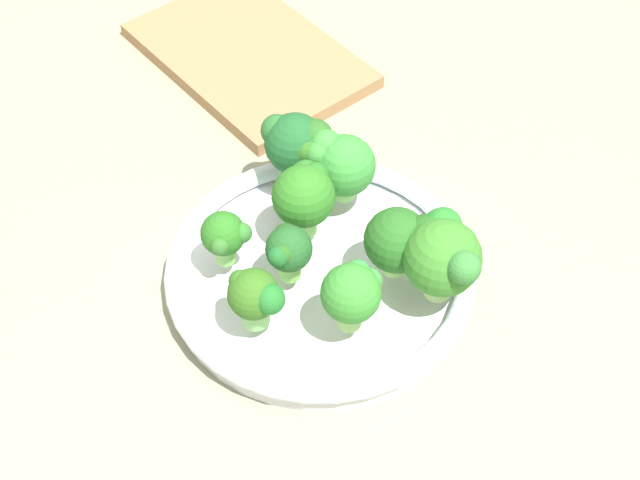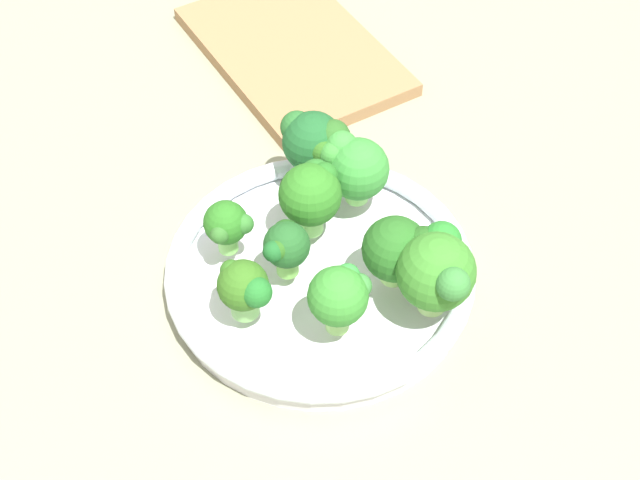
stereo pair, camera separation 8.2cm
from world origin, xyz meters
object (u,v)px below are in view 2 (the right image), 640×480
(broccoli_floret_3, at_px, (401,250))
(broccoli_floret_5, at_px, (438,270))
(broccoli_floret_7, at_px, (244,288))
(broccoli_floret_0, at_px, (314,141))
(cutting_board, at_px, (293,51))
(broccoli_floret_6, at_px, (228,225))
(bowl, at_px, (320,273))
(broccoli_floret_4, at_px, (340,296))
(broccoli_floret_8, at_px, (285,246))
(broccoli_floret_2, at_px, (354,166))
(broccoli_floret_1, at_px, (312,193))

(broccoli_floret_3, xyz_separation_m, broccoli_floret_5, (-0.04, -0.00, 0.01))
(broccoli_floret_3, distance_m, broccoli_floret_7, 0.14)
(broccoli_floret_0, relative_size, cutting_board, 0.27)
(broccoli_floret_0, xyz_separation_m, broccoli_floret_6, (-0.02, 0.12, -0.01))
(broccoli_floret_0, bearing_deg, broccoli_floret_3, 168.17)
(cutting_board, bearing_deg, broccoli_floret_7, 133.54)
(broccoli_floret_7, bearing_deg, bowl, -89.96)
(broccoli_floret_4, xyz_separation_m, cutting_board, (0.33, -0.24, -0.07))
(broccoli_floret_6, xyz_separation_m, broccoli_floret_7, (-0.06, 0.03, 0.00))
(broccoli_floret_5, bearing_deg, broccoli_floret_3, 2.48)
(broccoli_floret_0, relative_size, broccoli_floret_8, 1.30)
(bowl, height_order, broccoli_floret_5, broccoli_floret_5)
(broccoli_floret_3, relative_size, broccoli_floret_6, 1.23)
(bowl, xyz_separation_m, cutting_board, (0.27, -0.20, -0.01))
(broccoli_floret_3, xyz_separation_m, broccoli_floret_4, (-0.00, 0.07, 0.00))
(broccoli_floret_3, bearing_deg, broccoli_floret_2, -21.18)
(broccoli_floret_1, distance_m, cutting_board, 0.30)
(broccoli_floret_2, bearing_deg, broccoli_floret_5, 165.25)
(broccoli_floret_3, distance_m, broccoli_floret_4, 0.07)
(cutting_board, bearing_deg, bowl, 143.48)
(broccoli_floret_0, distance_m, broccoli_floret_3, 0.15)
(bowl, height_order, broccoli_floret_2, broccoli_floret_2)
(broccoli_floret_1, distance_m, broccoli_floret_8, 0.06)
(broccoli_floret_3, bearing_deg, broccoli_floret_7, 63.86)
(broccoli_floret_0, xyz_separation_m, broccoli_floret_4, (-0.15, 0.10, -0.00))
(broccoli_floret_4, bearing_deg, broccoli_floret_7, 38.58)
(bowl, height_order, broccoli_floret_1, broccoli_floret_1)
(broccoli_floret_1, xyz_separation_m, broccoli_floret_7, (-0.04, 0.11, -0.01))
(broccoli_floret_8, distance_m, cutting_board, 0.35)
(broccoli_floret_1, bearing_deg, broccoli_floret_4, 150.13)
(bowl, distance_m, broccoli_floret_2, 0.10)
(broccoli_floret_1, xyz_separation_m, broccoli_floret_5, (-0.14, -0.02, 0.00))
(broccoli_floret_6, bearing_deg, broccoli_floret_3, -144.34)
(bowl, distance_m, broccoli_floret_4, 0.09)
(broccoli_floret_3, distance_m, broccoli_floret_6, 0.15)
(cutting_board, bearing_deg, broccoli_floret_2, 152.02)
(bowl, xyz_separation_m, broccoli_floret_6, (0.06, 0.05, 0.05))
(broccoli_floret_0, height_order, broccoli_floret_4, broccoli_floret_0)
(broccoli_floret_4, bearing_deg, broccoli_floret_3, -88.21)
(bowl, xyz_separation_m, broccoli_floret_4, (-0.06, 0.03, 0.06))
(broccoli_floret_2, distance_m, broccoli_floret_3, 0.11)
(broccoli_floret_8, bearing_deg, broccoli_floret_1, -64.80)
(broccoli_floret_2, distance_m, broccoli_floret_5, 0.14)
(broccoli_floret_4, xyz_separation_m, broccoli_floret_8, (0.08, -0.00, -0.01))
(broccoli_floret_1, xyz_separation_m, broccoli_floret_2, (0.00, -0.05, -0.00))
(bowl, bearing_deg, broccoli_floret_8, 67.67)
(broccoli_floret_1, distance_m, broccoli_floret_3, 0.10)
(broccoli_floret_6, distance_m, broccoli_floret_7, 0.07)
(broccoli_floret_0, bearing_deg, broccoli_floret_4, 145.05)
(broccoli_floret_3, relative_size, cutting_board, 0.25)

